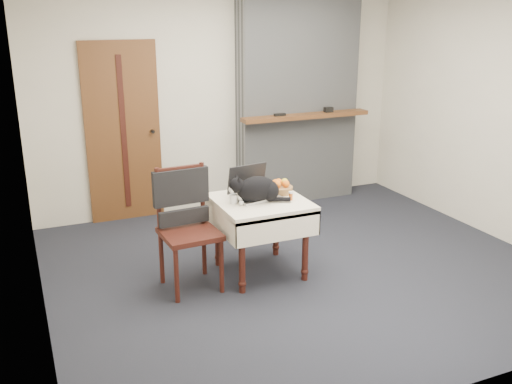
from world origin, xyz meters
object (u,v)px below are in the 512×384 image
at_px(door, 123,133).
at_px(pill_bottle, 291,196).
at_px(cream_jar, 234,199).
at_px(fruit_basket, 281,188).
at_px(side_table, 260,212).
at_px(laptop, 253,189).
at_px(chair, 185,211).
at_px(cat, 258,189).

height_order(door, pill_bottle, door).
distance_m(cream_jar, fruit_basket, 0.51).
height_order(door, fruit_basket, door).
xyz_separation_m(side_table, cream_jar, (-0.25, 0.01, 0.15)).
bearing_deg(pill_bottle, laptop, 141.95).
distance_m(door, pill_bottle, 2.31).
bearing_deg(laptop, cream_jar, -166.65).
height_order(side_table, chair, chair).
bearing_deg(fruit_basket, cream_jar, -168.72).
relative_size(laptop, cream_jar, 5.39).
relative_size(cream_jar, pill_bottle, 1.02).
height_order(cat, fruit_basket, cat).
xyz_separation_m(side_table, chair, (-0.67, 0.07, 0.08)).
relative_size(laptop, fruit_basket, 1.95).
distance_m(door, laptop, 2.00).
height_order(side_table, fruit_basket, fruit_basket).
bearing_deg(cat, fruit_basket, 31.29).
height_order(door, side_table, door).
bearing_deg(chair, fruit_basket, -0.48).
xyz_separation_m(pill_bottle, chair, (-0.92, 0.18, -0.07)).
bearing_deg(door, pill_bottle, -62.59).
bearing_deg(pill_bottle, chair, 168.95).
xyz_separation_m(cat, chair, (-0.63, 0.10, -0.14)).
height_order(door, laptop, door).
xyz_separation_m(cat, cream_jar, (-0.21, 0.05, -0.07)).
relative_size(side_table, laptop, 1.81).
height_order(door, cream_jar, door).
relative_size(door, pill_bottle, 25.44).
xyz_separation_m(cream_jar, pill_bottle, (0.49, -0.12, 0.00)).
xyz_separation_m(cat, pill_bottle, (0.29, -0.08, -0.07)).
xyz_separation_m(pill_bottle, fruit_basket, (0.01, 0.22, 0.01)).
bearing_deg(cream_jar, cat, -13.05).
height_order(side_table, cream_jar, cream_jar).
bearing_deg(cat, cream_jar, 171.64).
relative_size(door, chair, 1.90).
bearing_deg(fruit_basket, pill_bottle, -91.93).
height_order(cream_jar, pill_bottle, cream_jar).
bearing_deg(cat, chair, 175.32).
xyz_separation_m(cat, fruit_basket, (0.29, 0.15, -0.06)).
xyz_separation_m(laptop, fruit_basket, (0.28, 0.01, -0.02)).
xyz_separation_m(fruit_basket, chair, (-0.92, -0.04, -0.08)).
relative_size(side_table, cat, 1.47).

